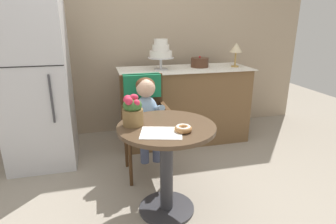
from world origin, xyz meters
name	(u,v)px	position (x,y,z in m)	size (l,w,h in m)	color
ground_plane	(167,209)	(0.00, 0.00, 0.00)	(8.00, 8.00, 0.00)	gray
back_wall	(131,27)	(0.00, 1.85, 1.35)	(4.80, 0.10, 2.70)	tan
cafe_table	(166,152)	(0.00, 0.00, 0.51)	(0.72, 0.72, 0.72)	#4C3826
wicker_chair	(144,109)	(-0.05, 0.69, 0.64)	(0.42, 0.45, 0.95)	#472D19
seated_child	(147,110)	(-0.05, 0.53, 0.68)	(0.27, 0.32, 0.73)	#8CADCC
paper_napkin	(161,133)	(-0.07, -0.13, 0.72)	(0.28, 0.22, 0.00)	white
donut_front	(183,128)	(0.08, -0.14, 0.74)	(0.12, 0.12, 0.04)	#AD7542
flower_vase	(132,110)	(-0.23, 0.07, 0.83)	(0.15, 0.15, 0.23)	brown
display_counter	(184,105)	(0.55, 1.30, 0.45)	(1.56, 0.62, 0.90)	brown
tiered_cake_stand	(161,52)	(0.26, 1.30, 1.10)	(0.30, 0.30, 0.34)	silver
round_layer_cake	(200,63)	(0.75, 1.34, 0.96)	(0.21, 0.21, 0.13)	#4C2D1E
table_lamp	(236,49)	(1.17, 1.26, 1.12)	(0.15, 0.15, 0.28)	#B28C47
refrigerator	(36,84)	(-1.05, 1.10, 0.85)	(0.64, 0.63, 1.70)	silver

